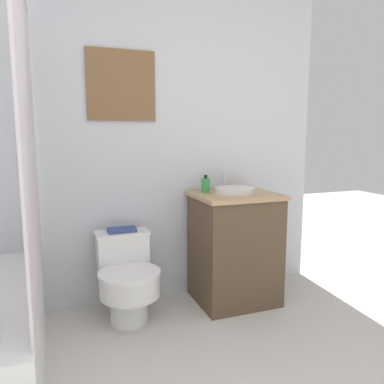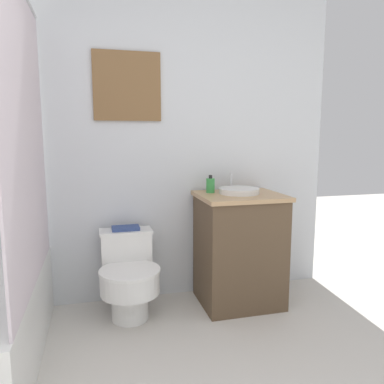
{
  "view_description": "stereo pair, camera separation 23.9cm",
  "coord_description": "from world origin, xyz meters",
  "px_view_note": "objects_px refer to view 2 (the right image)",
  "views": [
    {
      "loc": [
        -0.43,
        -0.49,
        1.23
      ],
      "look_at": [
        0.4,
        1.72,
        0.87
      ],
      "focal_mm": 35.0,
      "sensor_mm": 36.0,
      "label": 1
    },
    {
      "loc": [
        -0.2,
        -0.56,
        1.23
      ],
      "look_at": [
        0.4,
        1.72,
        0.87
      ],
      "focal_mm": 35.0,
      "sensor_mm": 36.0,
      "label": 2
    }
  ],
  "objects_px": {
    "toilet": "(129,275)",
    "sink": "(239,191)",
    "book_on_tank": "(126,228)",
    "soap_bottle": "(210,185)"
  },
  "relations": [
    {
      "from": "book_on_tank",
      "to": "soap_bottle",
      "type": "bearing_deg",
      "value": -1.75
    },
    {
      "from": "toilet",
      "to": "sink",
      "type": "distance_m",
      "value": 0.97
    },
    {
      "from": "book_on_tank",
      "to": "sink",
      "type": "bearing_deg",
      "value": -7.93
    },
    {
      "from": "toilet",
      "to": "book_on_tank",
      "type": "relative_size",
      "value": 2.99
    },
    {
      "from": "soap_bottle",
      "to": "book_on_tank",
      "type": "relative_size",
      "value": 0.68
    },
    {
      "from": "sink",
      "to": "book_on_tank",
      "type": "height_order",
      "value": "sink"
    },
    {
      "from": "sink",
      "to": "soap_bottle",
      "type": "bearing_deg",
      "value": 153.39
    },
    {
      "from": "toilet",
      "to": "book_on_tank",
      "type": "distance_m",
      "value": 0.33
    },
    {
      "from": "toilet",
      "to": "soap_bottle",
      "type": "distance_m",
      "value": 0.86
    },
    {
      "from": "sink",
      "to": "soap_bottle",
      "type": "xyz_separation_m",
      "value": [
        -0.19,
        0.09,
        0.03
      ]
    }
  ]
}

